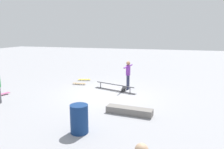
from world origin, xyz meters
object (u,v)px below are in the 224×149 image
(loose_skateboard_pink, at_px, (2,94))
(trash_bin, at_px, (79,119))
(loose_skateboard_natural, at_px, (79,83))
(loose_skateboard_yellow, at_px, (84,80))
(skate_ledge, at_px, (129,111))
(skateboard_main, at_px, (124,88))
(grind_rail, at_px, (115,88))
(skater_main, at_px, (128,73))

(loose_skateboard_pink, height_order, trash_bin, trash_bin)
(loose_skateboard_natural, bearing_deg, loose_skateboard_yellow, -86.58)
(skate_ledge, bearing_deg, trash_bin, 59.76)
(loose_skateboard_natural, bearing_deg, skateboard_main, 168.68)
(trash_bin, bearing_deg, loose_skateboard_yellow, -67.14)
(grind_rail, height_order, loose_skateboard_yellow, grind_rail)
(loose_skateboard_yellow, relative_size, trash_bin, 0.89)
(skate_ledge, relative_size, loose_skateboard_natural, 2.25)
(skater_main, height_order, skateboard_main, skater_main)
(skate_ledge, relative_size, trash_bin, 1.98)
(trash_bin, bearing_deg, skate_ledge, -120.24)
(grind_rail, bearing_deg, loose_skateboard_pink, 43.65)
(loose_skateboard_yellow, xyz_separation_m, loose_skateboard_natural, (-0.16, 1.10, 0.00))
(skater_main, distance_m, skateboard_main, 0.88)
(grind_rail, relative_size, trash_bin, 2.73)
(grind_rail, height_order, skate_ledge, grind_rail)
(skate_ledge, bearing_deg, grind_rail, -64.40)
(loose_skateboard_yellow, distance_m, loose_skateboard_natural, 1.12)
(grind_rail, relative_size, loose_skateboard_yellow, 3.06)
(skateboard_main, bearing_deg, loose_skateboard_natural, 75.70)
(skate_ledge, height_order, loose_skateboard_natural, skate_ledge)
(skater_main, distance_m, trash_bin, 5.67)
(loose_skateboard_natural, bearing_deg, skate_ledge, 131.24)
(grind_rail, height_order, loose_skateboard_pink, grind_rail)
(skate_ledge, relative_size, skateboard_main, 2.23)
(skate_ledge, height_order, trash_bin, trash_bin)
(skateboard_main, bearing_deg, loose_skateboard_yellow, 57.01)
(loose_skateboard_yellow, xyz_separation_m, trash_bin, (-2.94, 6.97, 0.39))
(grind_rail, distance_m, skateboard_main, 0.57)
(grind_rail, height_order, trash_bin, trash_bin)
(skateboard_main, distance_m, loose_skateboard_yellow, 3.37)
(skater_main, height_order, loose_skateboard_yellow, skater_main)
(skate_ledge, relative_size, skater_main, 1.15)
(loose_skateboard_yellow, bearing_deg, trash_bin, 97.86)
(skate_ledge, height_order, loose_skateboard_yellow, skate_ledge)
(skater_main, bearing_deg, loose_skateboard_yellow, 75.11)
(skateboard_main, distance_m, loose_skateboard_pink, 6.35)
(loose_skateboard_yellow, height_order, loose_skateboard_pink, same)
(grind_rail, bearing_deg, loose_skateboard_yellow, -17.04)
(loose_skateboard_pink, bearing_deg, grind_rail, -44.61)
(skater_main, distance_m, loose_skateboard_natural, 3.22)
(grind_rail, xyz_separation_m, trash_bin, (-0.32, 5.15, 0.30))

